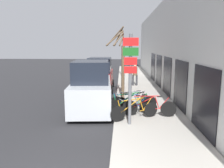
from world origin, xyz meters
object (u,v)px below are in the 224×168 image
at_px(signpost, 130,76).
at_px(bicycle_5, 133,100).
at_px(bicycle_2, 131,104).
at_px(bicycle_3, 130,104).
at_px(street_tree, 121,63).
at_px(pedestrian_near, 135,73).
at_px(bicycle_1, 149,107).
at_px(parked_car_0, 92,88).
at_px(parked_car_1, 100,76).
at_px(bicycle_4, 134,101).
at_px(traffic_light, 123,48).
at_px(bicycle_0, 135,110).

height_order(signpost, bicycle_5, signpost).
relative_size(bicycle_2, bicycle_3, 1.05).
bearing_deg(signpost, street_tree, 94.35).
xyz_separation_m(signpost, pedestrian_near, (0.73, 8.79, -0.98)).
bearing_deg(bicycle_3, bicycle_1, -111.30).
distance_m(bicycle_2, parked_car_0, 2.22).
height_order(bicycle_2, pedestrian_near, pedestrian_near).
height_order(bicycle_5, parked_car_1, parked_car_1).
distance_m(bicycle_1, bicycle_4, 1.31).
bearing_deg(pedestrian_near, parked_car_0, 69.86).
bearing_deg(bicycle_4, bicycle_3, 153.58).
bearing_deg(bicycle_2, pedestrian_near, -27.51).
distance_m(bicycle_1, bicycle_3, 1.04).
height_order(signpost, parked_car_0, signpost).
xyz_separation_m(bicycle_1, street_tree, (-1.24, 3.43, 1.68)).
bearing_deg(bicycle_1, street_tree, 23.79).
bearing_deg(traffic_light, parked_car_1, -105.74).
bearing_deg(bicycle_1, signpost, 143.44).
bearing_deg(parked_car_1, bicycle_2, -71.72).
height_order(pedestrian_near, traffic_light, traffic_light).
relative_size(bicycle_1, bicycle_5, 1.36).
xyz_separation_m(bicycle_0, bicycle_1, (0.66, 0.46, 0.01)).
bearing_deg(bicycle_5, bicycle_2, 138.47).
relative_size(signpost, street_tree, 0.84).
height_order(bicycle_0, street_tree, street_tree).
relative_size(bicycle_5, parked_car_1, 0.42).
bearing_deg(bicycle_3, parked_car_0, 83.21).
bearing_deg(bicycle_0, bicycle_1, -80.76).
height_order(bicycle_2, street_tree, street_tree).
xyz_separation_m(bicycle_5, street_tree, (-0.61, 1.96, 1.73)).
xyz_separation_m(bicycle_1, bicycle_2, (-0.80, 0.45, 0.00)).
xyz_separation_m(bicycle_4, parked_car_1, (-2.19, 5.30, 0.54)).
height_order(bicycle_4, traffic_light, traffic_light).
bearing_deg(parked_car_1, traffic_light, 73.96).
bearing_deg(parked_car_0, signpost, -56.44).
relative_size(bicycle_3, bicycle_5, 1.21).
bearing_deg(bicycle_3, bicycle_5, 1.06).
xyz_separation_m(bicycle_4, traffic_light, (-0.51, 11.24, 2.50)).
bearing_deg(bicycle_0, bicycle_3, -15.77).
height_order(bicycle_3, bicycle_4, bicycle_4).
relative_size(bicycle_1, street_tree, 0.56).
relative_size(bicycle_2, parked_car_0, 0.47).
height_order(bicycle_1, pedestrian_near, pedestrian_near).
xyz_separation_m(bicycle_0, bicycle_5, (0.02, 1.92, -0.03)).
relative_size(bicycle_2, traffic_light, 0.50).
relative_size(bicycle_0, parked_car_0, 0.43).
distance_m(bicycle_2, bicycle_5, 1.02).
xyz_separation_m(bicycle_3, parked_car_1, (-1.97, 5.84, 0.55)).
xyz_separation_m(bicycle_5, parked_car_0, (-2.11, -0.11, 0.63)).
bearing_deg(bicycle_4, traffic_light, -2.41).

